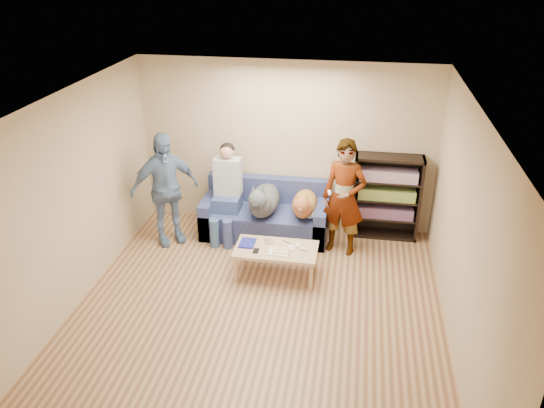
% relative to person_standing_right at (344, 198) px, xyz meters
% --- Properties ---
extents(ground, '(5.00, 5.00, 0.00)m').
position_rel_person_standing_right_xyz_m(ground, '(-0.94, -1.76, -0.85)').
color(ground, brown).
rests_on(ground, ground).
extents(ceiling, '(5.00, 5.00, 0.00)m').
position_rel_person_standing_right_xyz_m(ceiling, '(-0.94, -1.76, 1.75)').
color(ceiling, white).
rests_on(ceiling, ground).
extents(wall_back, '(4.50, 0.00, 4.50)m').
position_rel_person_standing_right_xyz_m(wall_back, '(-0.94, 0.74, 0.45)').
color(wall_back, tan).
rests_on(wall_back, ground).
extents(wall_front, '(4.50, 0.00, 4.50)m').
position_rel_person_standing_right_xyz_m(wall_front, '(-0.94, -4.26, 0.45)').
color(wall_front, tan).
rests_on(wall_front, ground).
extents(wall_left, '(0.00, 5.00, 5.00)m').
position_rel_person_standing_right_xyz_m(wall_left, '(-3.19, -1.76, 0.45)').
color(wall_left, tan).
rests_on(wall_left, ground).
extents(wall_right, '(0.00, 5.00, 5.00)m').
position_rel_person_standing_right_xyz_m(wall_right, '(1.31, -1.76, 0.45)').
color(wall_right, tan).
rests_on(wall_right, ground).
extents(blanket, '(0.39, 0.33, 0.14)m').
position_rel_person_standing_right_xyz_m(blanket, '(-0.47, 0.17, -0.36)').
color(blanket, '#A1A1A6').
rests_on(blanket, sofa).
extents(person_standing_right, '(0.70, 0.54, 1.70)m').
position_rel_person_standing_right_xyz_m(person_standing_right, '(0.00, 0.00, 0.00)').
color(person_standing_right, gray).
rests_on(person_standing_right, ground).
extents(person_standing_left, '(1.06, 0.94, 1.72)m').
position_rel_person_standing_right_xyz_m(person_standing_left, '(-2.58, -0.15, 0.01)').
color(person_standing_left, '#6E87B0').
rests_on(person_standing_left, ground).
extents(held_controller, '(0.05, 0.12, 0.03)m').
position_rel_person_standing_right_xyz_m(held_controller, '(-0.20, -0.20, 0.16)').
color(held_controller, white).
rests_on(held_controller, person_standing_right).
extents(notebook_blue, '(0.20, 0.26, 0.03)m').
position_rel_person_standing_right_xyz_m(notebook_blue, '(-1.24, -0.76, -0.42)').
color(notebook_blue, navy).
rests_on(notebook_blue, coffee_table).
extents(papers, '(0.26, 0.20, 0.02)m').
position_rel_person_standing_right_xyz_m(papers, '(-0.79, -0.91, -0.42)').
color(papers, white).
rests_on(papers, coffee_table).
extents(magazine, '(0.22, 0.17, 0.01)m').
position_rel_person_standing_right_xyz_m(magazine, '(-0.76, -0.89, -0.41)').
color(magazine, '#BCB696').
rests_on(magazine, coffee_table).
extents(camera_silver, '(0.11, 0.06, 0.05)m').
position_rel_person_standing_right_xyz_m(camera_silver, '(-0.96, -0.69, -0.41)').
color(camera_silver, silver).
rests_on(camera_silver, coffee_table).
extents(controller_a, '(0.04, 0.13, 0.03)m').
position_rel_person_standing_right_xyz_m(controller_a, '(-0.56, -0.71, -0.42)').
color(controller_a, silver).
rests_on(controller_a, coffee_table).
extents(controller_b, '(0.09, 0.06, 0.03)m').
position_rel_person_standing_right_xyz_m(controller_b, '(-0.48, -0.79, -0.42)').
color(controller_b, silver).
rests_on(controller_b, coffee_table).
extents(headphone_cup_a, '(0.07, 0.07, 0.02)m').
position_rel_person_standing_right_xyz_m(headphone_cup_a, '(-0.64, -0.83, -0.42)').
color(headphone_cup_a, white).
rests_on(headphone_cup_a, coffee_table).
extents(headphone_cup_b, '(0.07, 0.07, 0.02)m').
position_rel_person_standing_right_xyz_m(headphone_cup_b, '(-0.64, -0.75, -0.42)').
color(headphone_cup_b, white).
rests_on(headphone_cup_b, coffee_table).
extents(pen_orange, '(0.13, 0.06, 0.01)m').
position_rel_person_standing_right_xyz_m(pen_orange, '(-0.86, -0.97, -0.43)').
color(pen_orange, '#CC5F1C').
rests_on(pen_orange, coffee_table).
extents(pen_black, '(0.13, 0.08, 0.01)m').
position_rel_person_standing_right_xyz_m(pen_black, '(-0.72, -0.63, -0.43)').
color(pen_black, black).
rests_on(pen_black, coffee_table).
extents(wallet, '(0.07, 0.12, 0.02)m').
position_rel_person_standing_right_xyz_m(wallet, '(-1.09, -0.93, -0.42)').
color(wallet, black).
rests_on(wallet, coffee_table).
extents(sofa, '(1.90, 0.85, 0.82)m').
position_rel_person_standing_right_xyz_m(sofa, '(-1.19, 0.34, -0.57)').
color(sofa, '#515B93').
rests_on(sofa, ground).
extents(person_seated, '(0.40, 0.73, 1.47)m').
position_rel_person_standing_right_xyz_m(person_seated, '(-1.75, 0.21, -0.08)').
color(person_seated, '#3B4D81').
rests_on(person_seated, sofa).
extents(dog_gray, '(0.44, 1.26, 0.64)m').
position_rel_person_standing_right_xyz_m(dog_gray, '(-1.18, 0.12, -0.20)').
color(dog_gray, '#45484E').
rests_on(dog_gray, sofa).
extents(dog_tan, '(0.37, 1.14, 0.53)m').
position_rel_person_standing_right_xyz_m(dog_tan, '(-0.58, 0.18, -0.24)').
color(dog_tan, '#B88238').
rests_on(dog_tan, sofa).
extents(coffee_table, '(1.10, 0.60, 0.42)m').
position_rel_person_standing_right_xyz_m(coffee_table, '(-0.84, -0.81, -0.48)').
color(coffee_table, '#D5BA83').
rests_on(coffee_table, ground).
extents(bookshelf, '(1.00, 0.34, 1.30)m').
position_rel_person_standing_right_xyz_m(bookshelf, '(0.61, 0.57, -0.17)').
color(bookshelf, black).
rests_on(bookshelf, ground).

